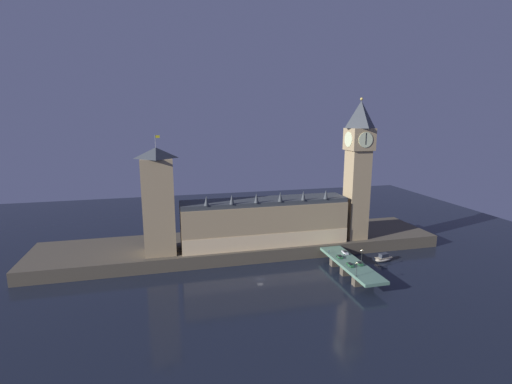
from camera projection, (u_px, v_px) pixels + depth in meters
name	position (u px, v px, depth m)	size (l,w,h in m)	color
ground_plane	(260.00, 279.00, 171.49)	(400.00, 400.00, 0.00)	black
embankment	(243.00, 245.00, 207.94)	(220.00, 42.00, 6.62)	#4C4438
parliament_hall	(265.00, 222.00, 197.57)	(88.05, 17.22, 29.54)	tan
clock_tower	(358.00, 166.00, 202.24)	(13.35, 13.46, 77.19)	tan
victoria_tower	(159.00, 201.00, 182.06)	(15.23, 15.23, 58.85)	tan
bridge	(351.00, 266.00, 176.06)	(11.43, 46.00, 5.90)	slate
car_northbound_lead	(340.00, 257.00, 181.55)	(2.11, 4.05, 1.31)	#235633
car_northbound_trail	(350.00, 265.00, 171.37)	(1.87, 4.69, 1.45)	#235633
car_southbound_lead	(360.00, 264.00, 172.82)	(1.95, 3.92, 1.47)	#235633
car_southbound_trail	(345.00, 253.00, 186.73)	(1.87, 4.42, 1.58)	silver
pedestrian_far_rail	(329.00, 251.00, 187.52)	(0.38, 0.38, 1.85)	black
street_lamp_near	(357.00, 267.00, 159.59)	(1.34, 0.60, 6.68)	#2D3333
street_lamp_mid	(362.00, 254.00, 176.20)	(1.34, 0.60, 6.21)	#2D3333
boat_downstream	(383.00, 258.00, 192.75)	(10.74, 5.92, 4.17)	#B2A893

